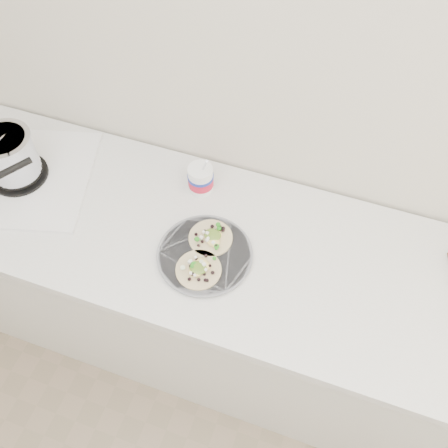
% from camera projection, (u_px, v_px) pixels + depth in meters
% --- Properties ---
extents(counter, '(2.44, 0.66, 0.90)m').
position_uv_depth(counter, '(245.00, 307.00, 1.99)').
color(counter, silver).
rests_on(counter, ground).
extents(stove, '(0.60, 0.57, 0.24)m').
position_uv_depth(stove, '(14.00, 163.00, 1.72)').
color(stove, silver).
rests_on(stove, counter).
extents(taco_plate, '(0.31, 0.31, 0.04)m').
position_uv_depth(taco_plate, '(205.00, 253.00, 1.59)').
color(taco_plate, slate).
rests_on(taco_plate, counter).
extents(tub, '(0.09, 0.09, 0.20)m').
position_uv_depth(tub, '(201.00, 177.00, 1.71)').
color(tub, white).
rests_on(tub, counter).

